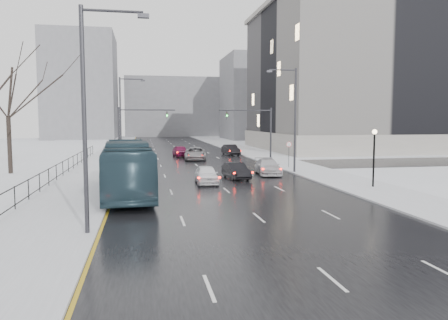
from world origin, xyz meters
TOP-DOWN VIEW (x-y plane):
  - road at (0.00, 60.00)m, footprint 16.00×150.00m
  - cross_road at (0.00, 48.00)m, footprint 130.00×10.00m
  - sidewalk_left at (-10.50, 60.00)m, footprint 5.00×150.00m
  - sidewalk_right at (10.50, 60.00)m, footprint 5.00×150.00m
  - park_strip at (-20.00, 60.00)m, footprint 14.00×150.00m
  - tree_park_e at (-18.20, 44.00)m, footprint 9.45×9.45m
  - iron_fence at (-13.00, 30.00)m, footprint 0.06×70.00m
  - streetlight_r_mid at (8.17, 40.00)m, footprint 2.95×0.25m
  - streetlight_l_near at (-8.17, 20.00)m, footprint 2.95×0.25m
  - streetlight_l_far at (-8.17, 52.00)m, footprint 2.95×0.25m
  - lamppost_r_mid at (11.00, 30.00)m, footprint 0.36×0.36m
  - mast_signal_right at (7.33, 48.00)m, footprint 6.10×0.33m
  - mast_signal_left at (-7.33, 48.00)m, footprint 6.10×0.33m
  - no_uturn_sign at (9.20, 44.00)m, footprint 0.60×0.06m
  - civic_building at (35.00, 72.00)m, footprint 41.00×31.00m
  - bldg_far_right at (28.00, 115.00)m, footprint 24.00×20.00m
  - bldg_far_left at (-22.00, 125.00)m, footprint 18.00×22.00m
  - bldg_far_center at (4.00, 140.00)m, footprint 30.00×18.00m
  - bus at (-7.00, 30.46)m, footprint 3.74×13.33m
  - sedan_center_near at (-0.95, 34.62)m, footprint 1.87×4.33m
  - sedan_right_near at (2.00, 36.99)m, footprint 1.92×4.35m
  - sedan_right_cross at (0.68, 55.50)m, footprint 3.34×6.08m
  - sedan_right_far at (5.54, 39.29)m, footprint 2.56×5.20m
  - sedan_center_far at (-0.78, 60.86)m, footprint 2.21×4.68m
  - sedan_right_distant at (6.62, 62.09)m, footprint 2.11×4.73m

SIDE VIEW (x-z plane):
  - tree_park_e at x=-18.20m, z-range -6.75..6.75m
  - road at x=0.00m, z-range 0.00..0.04m
  - cross_road at x=0.00m, z-range 0.00..0.04m
  - park_strip at x=-20.00m, z-range 0.00..0.12m
  - sidewalk_left at x=-10.50m, z-range 0.00..0.16m
  - sidewalk_right at x=10.50m, z-range 0.00..0.16m
  - sedan_right_near at x=2.00m, z-range 0.04..1.43m
  - sedan_center_near at x=-0.95m, z-range 0.04..1.49m
  - sedan_right_far at x=5.54m, z-range 0.04..1.49m
  - sedan_right_distant at x=6.62m, z-range 0.04..1.55m
  - sedan_center_far at x=-0.78m, z-range 0.04..1.59m
  - sedan_right_cross at x=0.68m, z-range 0.04..1.65m
  - iron_fence at x=-13.00m, z-range 0.26..1.56m
  - bus at x=-7.00m, z-range 0.04..3.71m
  - no_uturn_sign at x=9.20m, z-range 0.95..3.65m
  - lamppost_r_mid at x=11.00m, z-range 0.80..5.08m
  - mast_signal_right at x=7.33m, z-range 0.86..7.36m
  - mast_signal_left at x=-7.33m, z-range 0.86..7.36m
  - streetlight_r_mid at x=8.17m, z-range 0.62..10.62m
  - streetlight_l_near at x=-8.17m, z-range 0.62..10.62m
  - streetlight_l_far at x=-8.17m, z-range 0.62..10.62m
  - bldg_far_center at x=4.00m, z-range 0.00..18.00m
  - bldg_far_right at x=28.00m, z-range 0.00..22.00m
  - civic_building at x=35.00m, z-range -1.19..23.61m
  - bldg_far_left at x=-22.00m, z-range 0.00..28.00m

